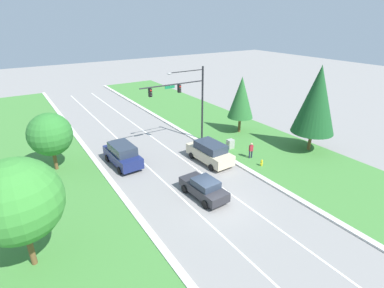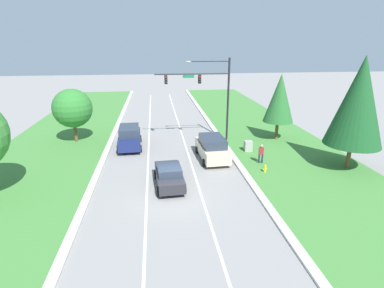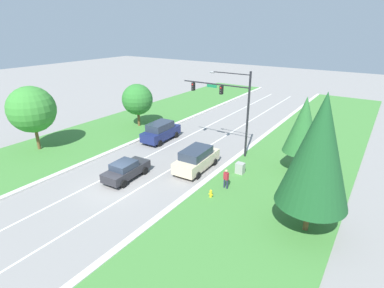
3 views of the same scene
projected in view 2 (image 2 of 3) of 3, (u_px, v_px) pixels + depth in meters
ground_plane at (174, 194)px, 20.06m from camera, size 160.00×160.00×0.00m
curb_strip_right at (255, 188)px, 20.70m from camera, size 0.50×90.00×0.15m
curb_strip_left at (87, 198)px, 19.38m from camera, size 0.50×90.00×0.15m
grass_verge_right at (326, 184)px, 21.32m from camera, size 10.00×90.00×0.08m
grass_verge_left at (1, 204)px, 18.77m from camera, size 10.00×90.00×0.08m
lane_stripe_inner_left at (147, 196)px, 19.85m from camera, size 0.14×81.00×0.01m
lane_stripe_inner_right at (200, 192)px, 20.27m from camera, size 0.14×81.00×0.01m
traffic_signal_mast at (208, 88)px, 29.08m from camera, size 7.28×0.41×8.27m
charcoal_sedan at (169, 175)px, 20.98m from camera, size 2.15×4.40×1.58m
champagne_suv at (212, 148)px, 25.82m from camera, size 2.44×5.16×2.01m
navy_suv at (130, 137)px, 28.62m from camera, size 2.37×5.06×2.10m
utility_cabinet at (248, 146)px, 27.65m from camera, size 0.70×0.60×1.04m
pedestrian at (261, 153)px, 24.76m from camera, size 0.41×0.27×1.69m
fire_hydrant at (265, 169)px, 23.21m from camera, size 0.34×0.20×0.70m
conifer_near_right_tree at (280, 98)px, 29.91m from camera, size 3.01×3.01×6.76m
conifer_far_right_tree at (359, 102)px, 22.40m from camera, size 4.24×4.24×8.83m
oak_far_left_tree at (72, 108)px, 29.40m from camera, size 3.81×3.81×5.40m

